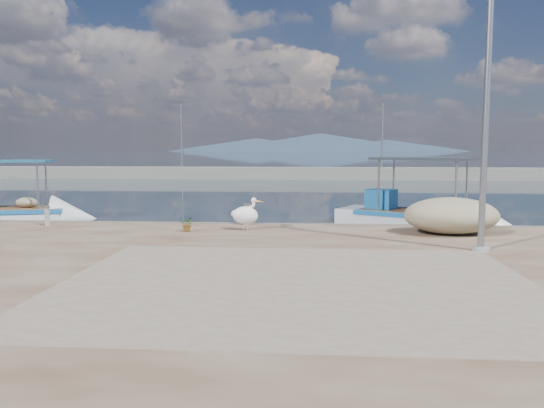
{
  "coord_description": "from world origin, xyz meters",
  "views": [
    {
      "loc": [
        1.3,
        -12.87,
        3.05
      ],
      "look_at": [
        0.0,
        3.8,
        1.3
      ],
      "focal_mm": 35.0,
      "sensor_mm": 36.0,
      "label": 1
    }
  ],
  "objects_px": {
    "boat_right": "(420,221)",
    "pelican": "(246,215)",
    "bollard_near": "(247,213)",
    "lamp_post": "(486,118)",
    "boat_left": "(6,217)"
  },
  "relations": [
    {
      "from": "pelican",
      "to": "bollard_near",
      "type": "height_order",
      "value": "pelican"
    },
    {
      "from": "boat_right",
      "to": "pelican",
      "type": "relative_size",
      "value": 6.23
    },
    {
      "from": "boat_right",
      "to": "pelican",
      "type": "xyz_separation_m",
      "value": [
        -6.22,
        -4.39,
        0.74
      ]
    },
    {
      "from": "boat_left",
      "to": "pelican",
      "type": "relative_size",
      "value": 6.02
    },
    {
      "from": "bollard_near",
      "to": "pelican",
      "type": "bearing_deg",
      "value": -85.3
    },
    {
      "from": "boat_right",
      "to": "bollard_near",
      "type": "distance_m",
      "value": 7.13
    },
    {
      "from": "boat_right",
      "to": "lamp_post",
      "type": "xyz_separation_m",
      "value": [
        0.08,
        -7.22,
        3.55
      ]
    },
    {
      "from": "lamp_post",
      "to": "boat_left",
      "type": "bearing_deg",
      "value": 156.71
    },
    {
      "from": "pelican",
      "to": "lamp_post",
      "type": "distance_m",
      "value": 7.46
    },
    {
      "from": "bollard_near",
      "to": "boat_left",
      "type": "bearing_deg",
      "value": 162.62
    },
    {
      "from": "boat_left",
      "to": "boat_right",
      "type": "bearing_deg",
      "value": -16.03
    },
    {
      "from": "lamp_post",
      "to": "pelican",
      "type": "bearing_deg",
      "value": 155.8
    },
    {
      "from": "lamp_post",
      "to": "boat_right",
      "type": "bearing_deg",
      "value": 90.62
    },
    {
      "from": "boat_left",
      "to": "boat_right",
      "type": "relative_size",
      "value": 0.97
    },
    {
      "from": "pelican",
      "to": "bollard_near",
      "type": "xyz_separation_m",
      "value": [
        -0.09,
        1.15,
        -0.09
      ]
    }
  ]
}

